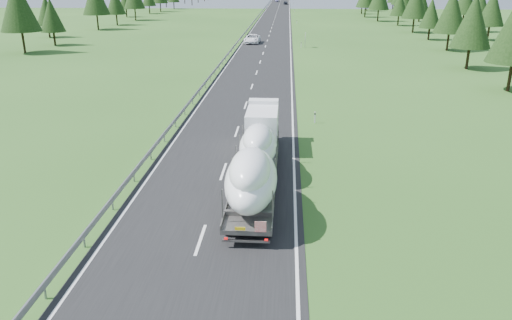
# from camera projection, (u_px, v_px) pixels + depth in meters

# --- Properties ---
(road_surface) EXTENTS (10.00, 400.00, 0.02)m
(road_surface) POSITION_uv_depth(u_px,v_px,m) (269.00, 35.00, 109.27)
(road_surface) COLOR black
(road_surface) RESTS_ON ground
(guardrail) EXTENTS (0.10, 400.00, 0.76)m
(guardrail) POSITION_uv_depth(u_px,v_px,m) (245.00, 32.00, 109.32)
(guardrail) COLOR slate
(guardrail) RESTS_ON ground
(marker_posts) EXTENTS (0.13, 350.08, 1.00)m
(marker_posts) POSITION_uv_depth(u_px,v_px,m) (296.00, 15.00, 160.26)
(marker_posts) COLOR silver
(marker_posts) RESTS_ON ground
(highway_sign) EXTENTS (0.08, 0.90, 2.60)m
(highway_sign) POSITION_uv_depth(u_px,v_px,m) (305.00, 37.00, 89.49)
(highway_sign) COLOR slate
(highway_sign) RESTS_ON ground
(tree_line_right) EXTENTS (28.01, 315.39, 12.56)m
(tree_line_right) POSITION_uv_depth(u_px,v_px,m) (446.00, 1.00, 113.94)
(tree_line_right) COLOR black
(tree_line_right) RESTS_ON ground
(boat_truck) EXTENTS (2.69, 17.27, 3.95)m
(boat_truck) POSITION_uv_depth(u_px,v_px,m) (256.00, 155.00, 29.38)
(boat_truck) COLOR white
(boat_truck) RESTS_ON ground
(distant_van) EXTENTS (3.03, 6.16, 1.68)m
(distant_van) POSITION_uv_depth(u_px,v_px,m) (252.00, 39.00, 95.60)
(distant_van) COLOR white
(distant_van) RESTS_ON ground
(distant_car_dark) EXTENTS (2.22, 4.60, 1.51)m
(distant_car_dark) POSITION_uv_depth(u_px,v_px,m) (286.00, 3.00, 234.64)
(distant_car_dark) COLOR black
(distant_car_dark) RESTS_ON ground
(distant_car_blue) EXTENTS (1.86, 4.78, 1.55)m
(distant_car_blue) POSITION_uv_depth(u_px,v_px,m) (277.00, 0.00, 261.50)
(distant_car_blue) COLOR #16173F
(distant_car_blue) RESTS_ON ground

